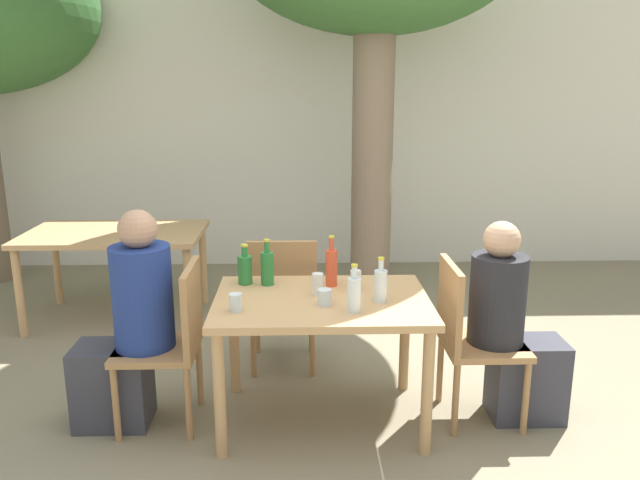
% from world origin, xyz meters
% --- Properties ---
extents(ground_plane, '(30.00, 30.00, 0.00)m').
position_xyz_m(ground_plane, '(0.00, 0.00, 0.00)').
color(ground_plane, gray).
extents(cafe_building_wall, '(10.00, 0.08, 2.80)m').
position_xyz_m(cafe_building_wall, '(0.00, 3.21, 1.40)').
color(cafe_building_wall, silver).
rests_on(cafe_building_wall, ground_plane).
extents(dining_table_front, '(1.16, 0.82, 0.73)m').
position_xyz_m(dining_table_front, '(0.00, 0.00, 0.63)').
color(dining_table_front, tan).
rests_on(dining_table_front, ground_plane).
extents(dining_table_back, '(1.37, 0.85, 0.73)m').
position_xyz_m(dining_table_back, '(-1.58, 1.62, 0.64)').
color(dining_table_back, tan).
rests_on(dining_table_back, ground_plane).
extents(patio_chair_0, '(0.44, 0.44, 0.91)m').
position_xyz_m(patio_chair_0, '(-0.81, 0.00, 0.52)').
color(patio_chair_0, '#A87A4C').
rests_on(patio_chair_0, ground_plane).
extents(patio_chair_1, '(0.44, 0.44, 0.91)m').
position_xyz_m(patio_chair_1, '(0.81, 0.00, 0.52)').
color(patio_chair_1, '#A87A4C').
rests_on(patio_chair_1, ground_plane).
extents(patio_chair_2, '(0.44, 0.44, 0.91)m').
position_xyz_m(patio_chair_2, '(-0.23, 0.64, 0.52)').
color(patio_chair_2, '#A87A4C').
rests_on(patio_chair_2, ground_plane).
extents(person_seated_0, '(0.56, 0.32, 1.22)m').
position_xyz_m(person_seated_0, '(-1.05, -0.00, 0.54)').
color(person_seated_0, '#383842').
rests_on(person_seated_0, ground_plane).
extents(person_seated_1, '(0.55, 0.31, 1.15)m').
position_xyz_m(person_seated_1, '(1.06, -0.00, 0.50)').
color(person_seated_1, '#383842').
rests_on(person_seated_1, ground_plane).
extents(green_bottle_0, '(0.08, 0.08, 0.24)m').
position_xyz_m(green_bottle_0, '(-0.43, 0.27, 0.82)').
color(green_bottle_0, '#287A38').
rests_on(green_bottle_0, dining_table_front).
extents(water_bottle_1, '(0.07, 0.07, 0.24)m').
position_xyz_m(water_bottle_1, '(0.31, -0.06, 0.82)').
color(water_bottle_1, silver).
rests_on(water_bottle_1, dining_table_front).
extents(water_bottle_2, '(0.07, 0.07, 0.25)m').
position_xyz_m(water_bottle_2, '(0.16, -0.21, 0.82)').
color(water_bottle_2, silver).
rests_on(water_bottle_2, dining_table_front).
extents(green_bottle_3, '(0.08, 0.08, 0.27)m').
position_xyz_m(green_bottle_3, '(-0.30, 0.25, 0.83)').
color(green_bottle_3, '#287A38').
rests_on(green_bottle_3, dining_table_front).
extents(soda_bottle_4, '(0.07, 0.07, 0.30)m').
position_xyz_m(soda_bottle_4, '(0.06, 0.21, 0.84)').
color(soda_bottle_4, '#DB4C2D').
rests_on(soda_bottle_4, dining_table_front).
extents(drinking_glass_0, '(0.08, 0.08, 0.09)m').
position_xyz_m(drinking_glass_0, '(0.01, -0.10, 0.77)').
color(drinking_glass_0, silver).
rests_on(drinking_glass_0, dining_table_front).
extents(drinking_glass_1, '(0.06, 0.06, 0.12)m').
position_xyz_m(drinking_glass_1, '(0.19, 0.13, 0.78)').
color(drinking_glass_1, white).
rests_on(drinking_glass_1, dining_table_front).
extents(drinking_glass_2, '(0.06, 0.06, 0.12)m').
position_xyz_m(drinking_glass_2, '(-0.02, 0.06, 0.79)').
color(drinking_glass_2, silver).
rests_on(drinking_glass_2, dining_table_front).
extents(drinking_glass_3, '(0.07, 0.07, 0.09)m').
position_xyz_m(drinking_glass_3, '(-0.44, -0.18, 0.77)').
color(drinking_glass_3, silver).
rests_on(drinking_glass_3, dining_table_front).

